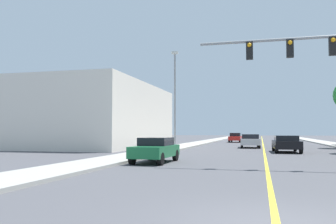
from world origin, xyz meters
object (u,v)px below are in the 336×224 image
at_px(street_lamp, 175,95).
at_px(car_black, 286,143).
at_px(car_green, 155,149).
at_px(car_red, 235,137).
at_px(car_silver, 250,141).

height_order(street_lamp, car_black, street_lamp).
bearing_deg(car_green, car_red, -91.31).
relative_size(car_red, car_green, 1.16).
xyz_separation_m(car_red, car_black, (5.66, -24.94, -0.00)).
relative_size(car_green, car_silver, 0.92).
height_order(street_lamp, car_green, street_lamp).
height_order(car_black, car_green, car_green).
bearing_deg(street_lamp, car_red, 81.76).
distance_m(car_black, car_silver, 7.87).
bearing_deg(car_red, car_black, -75.89).
relative_size(street_lamp, car_silver, 1.97).
distance_m(car_red, car_black, 25.57).
bearing_deg(street_lamp, car_black, -2.59).
distance_m(street_lamp, car_silver, 10.14).
bearing_deg(car_silver, car_black, -70.19).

